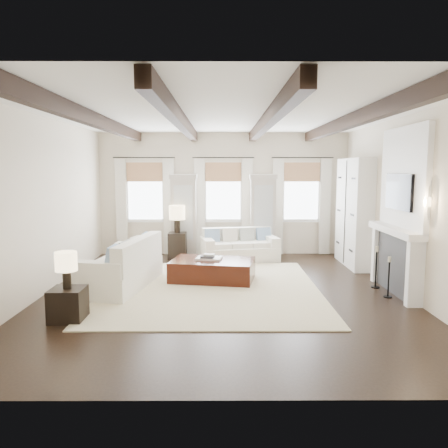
{
  "coord_description": "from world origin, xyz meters",
  "views": [
    {
      "loc": [
        -0.03,
        -7.77,
        2.25
      ],
      "look_at": [
        0.01,
        0.98,
        1.15
      ],
      "focal_mm": 35.0,
      "sensor_mm": 36.0,
      "label": 1
    }
  ],
  "objects_px": {
    "sofa_back": "(239,248)",
    "sofa_left": "(123,268)",
    "ottoman": "(213,270)",
    "side_table_front": "(68,304)",
    "side_table_back": "(178,246)"
  },
  "relations": [
    {
      "from": "sofa_left",
      "to": "side_table_front",
      "type": "distance_m",
      "value": 1.92
    },
    {
      "from": "sofa_back",
      "to": "sofa_left",
      "type": "relative_size",
      "value": 0.85
    },
    {
      "from": "side_table_front",
      "to": "side_table_back",
      "type": "xyz_separation_m",
      "value": [
        1.18,
        4.56,
        0.09
      ]
    },
    {
      "from": "sofa_back",
      "to": "ottoman",
      "type": "bearing_deg",
      "value": -107.22
    },
    {
      "from": "sofa_left",
      "to": "side_table_back",
      "type": "height_order",
      "value": "sofa_left"
    },
    {
      "from": "ottoman",
      "to": "side_table_front",
      "type": "bearing_deg",
      "value": -122.07
    },
    {
      "from": "ottoman",
      "to": "side_table_back",
      "type": "bearing_deg",
      "value": 122.98
    },
    {
      "from": "ottoman",
      "to": "side_table_front",
      "type": "height_order",
      "value": "side_table_front"
    },
    {
      "from": "sofa_back",
      "to": "sofa_left",
      "type": "bearing_deg",
      "value": -133.19
    },
    {
      "from": "sofa_back",
      "to": "sofa_left",
      "type": "xyz_separation_m",
      "value": [
        -2.32,
        -2.47,
        0.06
      ]
    },
    {
      "from": "sofa_back",
      "to": "side_table_front",
      "type": "height_order",
      "value": "sofa_back"
    },
    {
      "from": "side_table_front",
      "to": "sofa_back",
      "type": "bearing_deg",
      "value": 57.78
    },
    {
      "from": "side_table_front",
      "to": "side_table_back",
      "type": "height_order",
      "value": "side_table_back"
    },
    {
      "from": "sofa_left",
      "to": "side_table_back",
      "type": "relative_size",
      "value": 3.53
    },
    {
      "from": "sofa_back",
      "to": "side_table_front",
      "type": "xyz_separation_m",
      "value": [
        -2.73,
        -4.34,
        -0.07
      ]
    }
  ]
}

